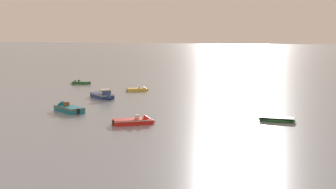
# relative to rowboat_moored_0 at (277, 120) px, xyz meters

# --- Properties ---
(rowboat_moored_0) EXTENTS (4.60, 1.84, 0.71)m
(rowboat_moored_0) POSITION_rel_rowboat_moored_0_xyz_m (0.00, 0.00, 0.00)
(rowboat_moored_0) COLOR #23602D
(rowboat_moored_0) RESTS_ON ground
(motorboat_moored_3) EXTENTS (4.26, 2.09, 1.40)m
(motorboat_moored_3) POSITION_rel_rowboat_moored_0_xyz_m (-43.17, 31.83, -0.00)
(motorboat_moored_3) COLOR #23602D
(motorboat_moored_3) RESTS_ON ground
(motorboat_moored_5) EXTENTS (5.84, 5.54, 2.28)m
(motorboat_moored_5) POSITION_rel_rowboat_moored_0_xyz_m (-28.53, 12.76, 0.15)
(motorboat_moored_5) COLOR navy
(motorboat_moored_5) RESTS_ON ground
(motorboat_moored_7) EXTENTS (5.17, 4.31, 1.74)m
(motorboat_moored_7) POSITION_rel_rowboat_moored_0_xyz_m (-15.11, -6.77, 0.05)
(motorboat_moored_7) COLOR red
(motorboat_moored_7) RESTS_ON ground
(motorboat_moored_8) EXTENTS (5.98, 4.90, 2.00)m
(motorboat_moored_8) POSITION_rel_rowboat_moored_0_xyz_m (-27.88, -0.71, 0.08)
(motorboat_moored_8) COLOR #197084
(motorboat_moored_8) RESTS_ON ground
(motorboat_moored_9) EXTENTS (4.18, 3.33, 1.39)m
(motorboat_moored_9) POSITION_rel_rowboat_moored_0_xyz_m (-26.94, 24.42, -0.00)
(motorboat_moored_9) COLOR gold
(motorboat_moored_9) RESTS_ON ground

